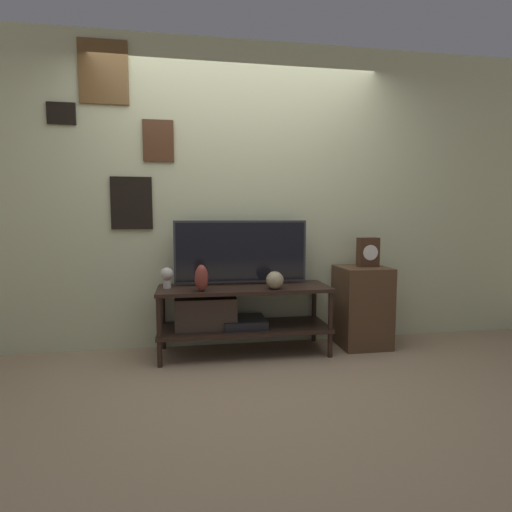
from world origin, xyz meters
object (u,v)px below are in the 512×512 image
television (241,252)px  vase_round_glass (275,280)px  decorative_bust (167,276)px  vase_urn_stoneware (201,278)px  mantel_clock (368,252)px

television → vase_round_glass: 0.42m
television → decorative_bust: (-0.63, -0.09, -0.18)m
vase_urn_stoneware → vase_round_glass: vase_urn_stoneware is taller
vase_round_glass → vase_urn_stoneware: bearing=-179.3°
vase_urn_stoneware → decorative_bust: bearing=146.5°
vase_round_glass → decorative_bust: size_ratio=0.84×
decorative_bust → mantel_clock: (1.77, 0.04, 0.17)m
vase_urn_stoneware → vase_round_glass: 0.59m
vase_urn_stoneware → decorative_bust: (-0.28, 0.18, -0.00)m
vase_round_glass → decorative_bust: (-0.87, 0.18, 0.03)m
vase_round_glass → mantel_clock: 0.95m
television → vase_round_glass: bearing=-48.0°
television → mantel_clock: size_ratio=4.41×
television → mantel_clock: bearing=-2.7°
vase_urn_stoneware → decorative_bust: size_ratio=1.22×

